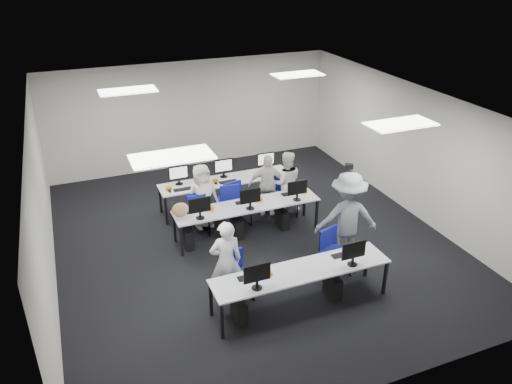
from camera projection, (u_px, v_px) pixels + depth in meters
name	position (u px, v px, depth m)	size (l,w,h in m)	color
room	(250.00, 176.00, 10.22)	(9.00, 9.02, 3.00)	black
ceiling_panels	(250.00, 105.00, 9.56)	(5.20, 4.60, 0.02)	white
desk_front	(301.00, 273.00, 8.58)	(3.20, 0.70, 0.73)	silver
desk_mid	(247.00, 207.00, 10.75)	(3.20, 0.70, 0.73)	silver
desk_back	(226.00, 182.00, 11.91)	(3.20, 0.70, 0.73)	silver
equipment_front	(291.00, 291.00, 8.64)	(2.51, 0.41, 1.19)	#0C2A9C
equipment_mid	(239.00, 222.00, 10.81)	(2.91, 0.41, 1.19)	white
equipment_back	(234.00, 192.00, 12.13)	(2.91, 0.41, 1.19)	white
chair_0	(238.00, 285.00, 8.93)	(0.52, 0.56, 0.90)	navy
chair_1	(334.00, 261.00, 9.56)	(0.60, 0.62, 0.95)	navy
chair_2	(198.00, 221.00, 10.99)	(0.49, 0.52, 0.89)	navy
chair_3	(237.00, 212.00, 11.34)	(0.57, 0.60, 0.97)	navy
chair_4	(288.00, 203.00, 11.77)	(0.54, 0.57, 0.87)	navy
chair_5	(195.00, 216.00, 11.20)	(0.45, 0.49, 0.90)	navy
chair_6	(228.00, 207.00, 11.54)	(0.51, 0.55, 0.96)	navy
chair_7	(275.00, 196.00, 12.05)	(0.54, 0.57, 0.95)	navy
handbag	(180.00, 210.00, 10.22)	(0.36, 0.23, 0.29)	#A68655
student_0	(226.00, 261.00, 8.69)	(0.58, 0.38, 1.58)	silver
student_1	(286.00, 182.00, 11.67)	(0.74, 0.58, 1.53)	silver
student_2	(202.00, 196.00, 11.06)	(0.73, 0.48, 1.50)	silver
student_3	(267.00, 185.00, 11.59)	(0.87, 0.36, 1.49)	silver
photographer	(347.00, 218.00, 9.74)	(1.24, 0.71, 1.92)	gray
dslr_camera	(349.00, 166.00, 9.45)	(0.14, 0.18, 0.10)	black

